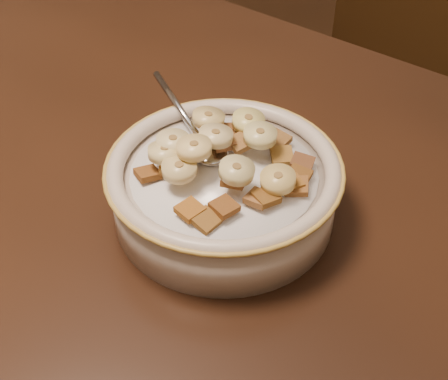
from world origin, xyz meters
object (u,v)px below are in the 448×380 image
Objects in this scene: chair at (367,96)px; spoon at (207,150)px; table at (48,201)px; cereal_bowl at (224,194)px.

chair reaches higher than spoon.
chair is (0.02, 0.81, -0.30)m from table.
table is 1.61× the size of chair.
chair is 17.34× the size of spoon.
table is 27.98× the size of spoon.
spoon reaches higher than cereal_bowl.
spoon is (0.12, -0.72, 0.37)m from chair.
cereal_bowl is 0.04m from spoon.
chair is at bearing 90.60° from table.
cereal_bowl is (0.17, 0.08, 0.05)m from table.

